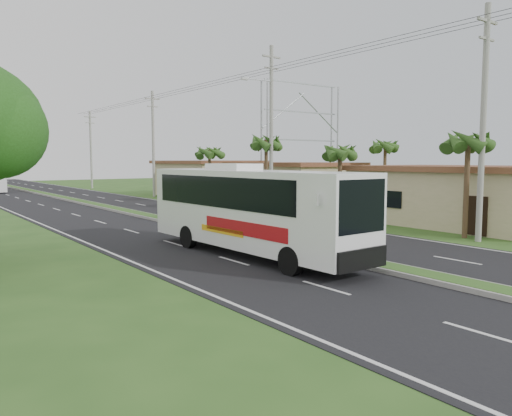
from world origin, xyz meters
TOP-DOWN VIEW (x-y plane):
  - ground at (0.00, 0.00)m, footprint 180.00×180.00m
  - road_asphalt at (0.00, 20.00)m, footprint 14.00×160.00m
  - median_strip at (0.00, 20.00)m, footprint 1.20×160.00m
  - lane_edge_left at (-6.70, 20.00)m, footprint 0.12×160.00m
  - lane_edge_right at (6.70, 20.00)m, footprint 0.12×160.00m
  - shop_near at (14.00, 6.00)m, footprint 8.60×12.60m
  - shop_mid at (14.00, 22.00)m, footprint 7.60×10.60m
  - shop_far at (14.00, 36.00)m, footprint 8.60×11.60m
  - palm_verge_a at (9.00, 3.00)m, footprint 2.40×2.40m
  - palm_verge_b at (9.40, 12.00)m, footprint 2.40×2.40m
  - palm_verge_c at (8.80, 19.00)m, footprint 2.40×2.40m
  - palm_verge_d at (9.30, 28.00)m, footprint 2.40×2.40m
  - palm_behind_shop at (17.50, 15.00)m, footprint 2.40×2.40m
  - utility_pole_a at (8.50, 2.00)m, footprint 1.60×0.28m
  - utility_pole_b at (8.47, 18.00)m, footprint 3.20×0.28m
  - utility_pole_c at (8.50, 38.00)m, footprint 1.60×0.28m
  - utility_pole_d at (8.50, 58.00)m, footprint 1.60×0.28m
  - billboard_lattice at (22.00, 30.00)m, footprint 10.18×1.18m
  - coach_bus_main at (-2.31, 5.63)m, footprint 2.75×11.58m
  - motorcyclist at (-1.28, 4.75)m, footprint 1.81×1.07m

SIDE VIEW (x-z plane):
  - ground at x=0.00m, z-range 0.00..0.00m
  - lane_edge_left at x=-6.70m, z-range 0.00..0.00m
  - lane_edge_right at x=6.70m, z-range 0.00..0.00m
  - road_asphalt at x=0.00m, z-range 0.00..0.02m
  - median_strip at x=0.00m, z-range 0.01..0.20m
  - motorcyclist at x=-1.28m, z-range -0.31..2.12m
  - shop_near at x=14.00m, z-range 0.02..3.54m
  - shop_mid at x=14.00m, z-range 0.02..3.69m
  - shop_far at x=14.00m, z-range 0.02..3.84m
  - coach_bus_main at x=-2.31m, z-range 0.19..3.91m
  - palm_verge_b at x=9.40m, z-range 1.83..6.88m
  - palm_verge_d at x=9.30m, z-range 1.92..7.17m
  - palm_verge_a at x=9.00m, z-range 2.02..7.47m
  - palm_behind_shop at x=17.50m, z-range 2.11..7.76m
  - palm_verge_c at x=8.80m, z-range 2.20..8.05m
  - utility_pole_d at x=8.50m, z-range 0.17..10.67m
  - utility_pole_a at x=8.50m, z-range 0.17..11.17m
  - utility_pole_c at x=8.50m, z-range 0.17..11.17m
  - utility_pole_b at x=8.47m, z-range 0.26..12.26m
  - billboard_lattice at x=22.00m, z-range 0.79..12.86m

